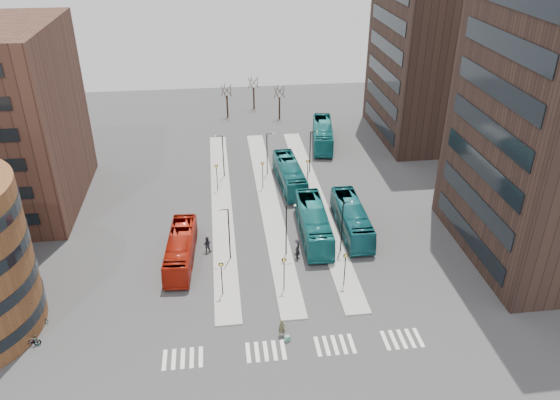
{
  "coord_description": "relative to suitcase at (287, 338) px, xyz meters",
  "views": [
    {
      "loc": [
        -4.01,
        -30.45,
        33.6
      ],
      "look_at": [
        2.36,
        21.42,
        5.0
      ],
      "focal_mm": 35.0,
      "sensor_mm": 36.0,
      "label": 1
    }
  ],
  "objects": [
    {
      "name": "bicycle_mid",
      "position": [
        -21.98,
        2.06,
        0.23
      ],
      "size": [
        1.72,
        0.63,
        1.01
      ],
      "primitive_type": "imported",
      "rotation": [
        0.0,
        0.0,
        1.66
      ],
      "color": "gray",
      "rests_on": "ground"
    },
    {
      "name": "commuter_a",
      "position": [
        -6.81,
        14.81,
        0.65
      ],
      "size": [
        1.01,
        0.85,
        1.86
      ],
      "primitive_type": "imported",
      "rotation": [
        0.0,
        0.0,
        2.97
      ],
      "color": "black",
      "rests_on": "ground"
    },
    {
      "name": "island_mid",
      "position": [
        1.02,
        25.01,
        -0.2
      ],
      "size": [
        2.5,
        45.0,
        0.15
      ],
      "primitive_type": "cube",
      "color": "gray",
      "rests_on": "ground"
    },
    {
      "name": "sign_poles",
      "position": [
        0.62,
        18.01,
        2.13
      ],
      "size": [
        12.45,
        22.12,
        3.65
      ],
      "color": "black",
      "rests_on": "ground"
    },
    {
      "name": "bicycle_near",
      "position": [
        -21.98,
        2.08,
        0.16
      ],
      "size": [
        1.76,
        0.91,
        0.88
      ],
      "primitive_type": "imported",
      "rotation": [
        0.0,
        0.0,
        1.78
      ],
      "color": "gray",
      "rests_on": "ground"
    },
    {
      "name": "teal_bus_a",
      "position": [
        5.21,
        16.57,
        1.43
      ],
      "size": [
        3.24,
        12.33,
        3.41
      ],
      "primitive_type": "imported",
      "rotation": [
        0.0,
        0.0,
        -0.03
      ],
      "color": "#146064",
      "rests_on": "ground"
    },
    {
      "name": "suitcase",
      "position": [
        0.0,
        0.0,
        0.0
      ],
      "size": [
        0.53,
        0.48,
        0.55
      ],
      "primitive_type": "cube",
      "rotation": [
        0.0,
        0.0,
        0.35
      ],
      "color": "#1B3D98",
      "rests_on": "ground"
    },
    {
      "name": "ground",
      "position": [
        -0.98,
        -4.99,
        -0.28
      ],
      "size": [
        160.0,
        160.0,
        0.0
      ],
      "primitive_type": "plane",
      "color": "#313134",
      "rests_on": "ground"
    },
    {
      "name": "red_bus",
      "position": [
        -9.53,
        13.34,
        1.25
      ],
      "size": [
        3.29,
        11.08,
        3.05
      ],
      "primitive_type": "imported",
      "rotation": [
        0.0,
        0.0,
        -0.07
      ],
      "color": "#A61C0C",
      "rests_on": "ground"
    },
    {
      "name": "tower_far",
      "position": [
        31.0,
        45.01,
        14.72
      ],
      "size": [
        20.12,
        20.0,
        30.0
      ],
      "color": "#30201A",
      "rests_on": "ground"
    },
    {
      "name": "bare_trees",
      "position": [
        1.69,
        57.67,
        2.45
      ],
      "size": [
        10.97,
        8.14,
        5.9
      ],
      "color": "black",
      "rests_on": "ground"
    },
    {
      "name": "teal_bus_c",
      "position": [
        9.79,
        17.16,
        1.36
      ],
      "size": [
        2.88,
        11.74,
        3.26
      ],
      "primitive_type": "imported",
      "rotation": [
        0.0,
        0.0,
        -0.01
      ],
      "color": "#145964",
      "rests_on": "ground"
    },
    {
      "name": "commuter_c",
      "position": [
        2.93,
        13.44,
        0.54
      ],
      "size": [
        0.85,
        1.16,
        1.62
      ],
      "primitive_type": "imported",
      "rotation": [
        0.0,
        0.0,
        4.46
      ],
      "color": "black",
      "rests_on": "ground"
    },
    {
      "name": "commuter_b",
      "position": [
        2.76,
        12.24,
        0.54
      ],
      "size": [
        0.7,
        1.04,
        1.64
      ],
      "primitive_type": "imported",
      "rotation": [
        0.0,
        0.0,
        1.92
      ],
      "color": "black",
      "rests_on": "ground"
    },
    {
      "name": "teal_bus_d",
      "position": [
        11.35,
        42.87,
        1.42
      ],
      "size": [
        4.77,
        12.48,
        3.39
      ],
      "primitive_type": "imported",
      "rotation": [
        0.0,
        0.0,
        -0.16
      ],
      "color": "#166A6E",
      "rests_on": "ground"
    },
    {
      "name": "island_right",
      "position": [
        7.02,
        25.01,
        -0.2
      ],
      "size": [
        2.5,
        45.0,
        0.15
      ],
      "primitive_type": "cube",
      "color": "gray",
      "rests_on": "ground"
    },
    {
      "name": "lamp_posts",
      "position": [
        1.66,
        23.01,
        3.3
      ],
      "size": [
        14.04,
        20.24,
        6.12
      ],
      "color": "black",
      "rests_on": "ground"
    },
    {
      "name": "crosswalk_stripes",
      "position": [
        0.77,
        -0.99,
        -0.27
      ],
      "size": [
        22.35,
        2.4,
        0.01
      ],
      "color": "silver",
      "rests_on": "ground"
    },
    {
      "name": "teal_bus_b",
      "position": [
        4.27,
        29.43,
        1.35
      ],
      "size": [
        3.37,
        11.81,
        3.25
      ],
      "primitive_type": "imported",
      "rotation": [
        0.0,
        0.0,
        0.05
      ],
      "color": "#135A60",
      "rests_on": "ground"
    },
    {
      "name": "island_left",
      "position": [
        -4.98,
        25.01,
        -0.2
      ],
      "size": [
        2.5,
        45.0,
        0.15
      ],
      "primitive_type": "cube",
      "color": "gray",
      "rests_on": "ground"
    },
    {
      "name": "bicycle_far",
      "position": [
        -21.98,
        4.89,
        0.13
      ],
      "size": [
        1.56,
        0.56,
        0.82
      ],
      "primitive_type": "imported",
      "rotation": [
        0.0,
        0.0,
        1.56
      ],
      "color": "gray",
      "rests_on": "ground"
    },
    {
      "name": "traveller",
      "position": [
        -0.38,
        0.7,
        0.58
      ],
      "size": [
        0.64,
        0.43,
        1.7
      ],
      "primitive_type": "imported",
      "rotation": [
        0.0,
        0.0,
        -0.04
      ],
      "color": "#47442A",
      "rests_on": "ground"
    }
  ]
}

